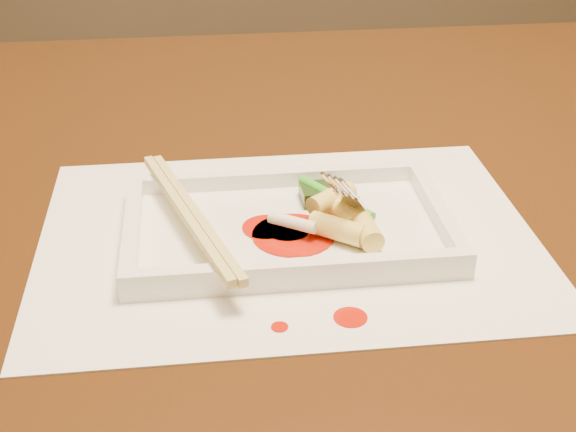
{
  "coord_description": "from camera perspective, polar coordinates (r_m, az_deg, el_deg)",
  "views": [
    {
      "loc": [
        -0.09,
        -0.66,
        1.09
      ],
      "look_at": [
        -0.02,
        -0.11,
        0.77
      ],
      "focal_mm": 50.0,
      "sensor_mm": 36.0,
      "label": 1
    }
  ],
  "objects": [
    {
      "name": "rice_cake_1",
      "position": [
        0.63,
        3.55,
        -0.93
      ],
      "size": [
        0.05,
        0.04,
        0.02
      ],
      "primitive_type": "cylinder",
      "rotation": [
        1.57,
        0.0,
        0.92
      ],
      "color": "#FFEE77",
      "rests_on": "plate_base"
    },
    {
      "name": "scallion_green",
      "position": [
        0.66,
        3.4,
        1.29
      ],
      "size": [
        0.05,
        0.08,
        0.01
      ],
      "primitive_type": "cylinder",
      "rotation": [
        1.57,
        0.0,
        0.58
      ],
      "color": "#2C9E19",
      "rests_on": "plate_base"
    },
    {
      "name": "fork",
      "position": [
        0.64,
        6.07,
        6.14
      ],
      "size": [
        0.09,
        0.1,
        0.14
      ],
      "primitive_type": null,
      "color": "silver",
      "rests_on": "plate_base"
    },
    {
      "name": "plate_base",
      "position": [
        0.65,
        0.0,
        -1.07
      ],
      "size": [
        0.26,
        0.16,
        0.01
      ],
      "primitive_type": "cube",
      "color": "white",
      "rests_on": "placemat"
    },
    {
      "name": "plate_rim_left",
      "position": [
        0.64,
        -11.03,
        -0.88
      ],
      "size": [
        0.01,
        0.14,
        0.01
      ],
      "primitive_type": "cube",
      "color": "white",
      "rests_on": "plate_base"
    },
    {
      "name": "sauce_blob_0",
      "position": [
        0.64,
        0.39,
        -1.35
      ],
      "size": [
        0.07,
        0.07,
        0.0
      ],
      "primitive_type": "cylinder",
      "color": "red",
      "rests_on": "plate_base"
    },
    {
      "name": "chopstick_a",
      "position": [
        0.64,
        -7.36,
        0.15
      ],
      "size": [
        0.07,
        0.21,
        0.01
      ],
      "primitive_type": "cube",
      "rotation": [
        0.0,
        0.0,
        0.3
      ],
      "color": "#D4BD6A",
      "rests_on": "plate_rim_near"
    },
    {
      "name": "sauce_splatter_a",
      "position": [
        0.56,
        4.46,
        -7.19
      ],
      "size": [
        0.02,
        0.02,
        0.0
      ],
      "primitive_type": "cylinder",
      "color": "red",
      "rests_on": "placemat"
    },
    {
      "name": "placemat",
      "position": [
        0.65,
        0.0,
        -1.43
      ],
      "size": [
        0.4,
        0.3,
        0.0
      ],
      "primitive_type": "cube",
      "color": "white",
      "rests_on": "table"
    },
    {
      "name": "sauce_blob_1",
      "position": [
        0.64,
        -0.05,
        -0.99
      ],
      "size": [
        0.04,
        0.04,
        0.0
      ],
      "primitive_type": "cylinder",
      "color": "red",
      "rests_on": "plate_base"
    },
    {
      "name": "rice_cake_3",
      "position": [
        0.65,
        3.87,
        0.42
      ],
      "size": [
        0.03,
        0.05,
        0.02
      ],
      "primitive_type": "cylinder",
      "rotation": [
        1.57,
        0.0,
        0.39
      ],
      "color": "#FFEE77",
      "rests_on": "plate_base"
    },
    {
      "name": "scallion_white",
      "position": [
        0.63,
        0.33,
        -0.46
      ],
      "size": [
        0.04,
        0.03,
        0.01
      ],
      "primitive_type": "cylinder",
      "rotation": [
        1.57,
        0.0,
        0.99
      ],
      "color": "#EAEACC",
      "rests_on": "plate_base"
    },
    {
      "name": "table",
      "position": [
        0.8,
        0.72,
        -3.68
      ],
      "size": [
        1.4,
        0.9,
        0.75
      ],
      "color": "black",
      "rests_on": "ground"
    },
    {
      "name": "rice_cake_0",
      "position": [
        0.63,
        5.46,
        -0.8
      ],
      "size": [
        0.02,
        0.05,
        0.02
      ],
      "primitive_type": "cylinder",
      "rotation": [
        1.57,
        0.0,
        0.09
      ],
      "color": "#FFEE77",
      "rests_on": "plate_base"
    },
    {
      "name": "veg_piece",
      "position": [
        0.68,
        2.52,
        1.65
      ],
      "size": [
        0.04,
        0.03,
        0.01
      ],
      "primitive_type": "cube",
      "rotation": [
        0.0,
        0.0,
        0.05
      ],
      "color": "black",
      "rests_on": "plate_base"
    },
    {
      "name": "sauce_splatter_b",
      "position": [
        0.55,
        -0.6,
        -7.89
      ],
      "size": [
        0.01,
        0.01,
        0.0
      ],
      "primitive_type": "cylinder",
      "color": "red",
      "rests_on": "placemat"
    },
    {
      "name": "sauce_blob_2",
      "position": [
        0.65,
        -1.55,
        -0.81
      ],
      "size": [
        0.04,
        0.04,
        0.0
      ],
      "primitive_type": "cylinder",
      "color": "red",
      "rests_on": "plate_base"
    },
    {
      "name": "plate_rim_far",
      "position": [
        0.71,
        -0.71,
        2.74
      ],
      "size": [
        0.26,
        0.01,
        0.01
      ],
      "primitive_type": "cube",
      "color": "white",
      "rests_on": "plate_base"
    },
    {
      "name": "plate_rim_near",
      "position": [
        0.58,
        0.86,
        -3.86
      ],
      "size": [
        0.26,
        0.01,
        0.01
      ],
      "primitive_type": "cube",
      "color": "white",
      "rests_on": "plate_base"
    },
    {
      "name": "chopstick_b",
      "position": [
        0.64,
        -6.64,
        0.2
      ],
      "size": [
        0.07,
        0.21,
        0.01
      ],
      "primitive_type": "cube",
      "rotation": [
        0.0,
        0.0,
        0.3
      ],
      "color": "#D4BD6A",
      "rests_on": "plate_rim_near"
    },
    {
      "name": "plate_rim_right",
      "position": [
        0.67,
        10.62,
        0.4
      ],
      "size": [
        0.01,
        0.14,
        0.01
      ],
      "primitive_type": "cube",
      "color": "white",
      "rests_on": "plate_base"
    },
    {
      "name": "rice_cake_2",
      "position": [
        0.66,
        3.12,
        1.26
      ],
      "size": [
        0.04,
        0.04,
        0.02
      ],
      "primitive_type": "cylinder",
      "rotation": [
        1.57,
        0.0,
        2.21
      ],
      "color": "#FFEE77",
      "rests_on": "plate_base"
    }
  ]
}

